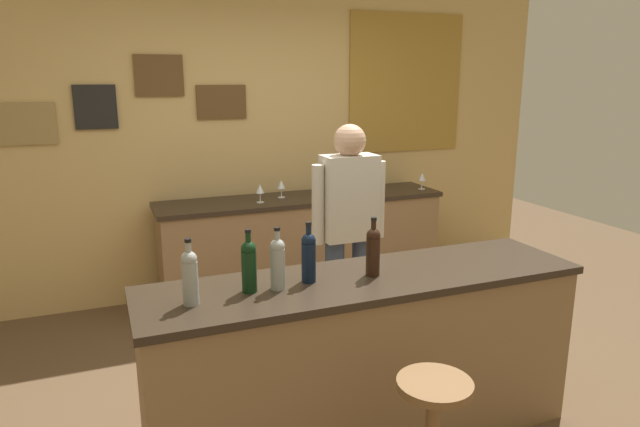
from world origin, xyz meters
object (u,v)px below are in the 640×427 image
wine_bottle_c (278,262)px  wine_glass_b (281,185)px  wine_bottle_a (190,276)px  wine_bottle_e (373,250)px  bartender (349,228)px  wine_glass_c (368,179)px  coffee_mug (322,192)px  wine_glass_a (260,189)px  wine_bottle_d (309,255)px  wine_glass_d (422,177)px  wine_bottle_b (249,264)px

wine_bottle_c → wine_glass_b: 2.20m
wine_bottle_a → wine_bottle_e: same height
bartender → wine_glass_c: 1.45m
bartender → coffee_mug: bartender is taller
wine_glass_c → wine_glass_a: bearing=-173.9°
wine_bottle_e → wine_glass_a: size_ratio=1.97×
wine_glass_a → wine_glass_b: bearing=28.5°
wine_bottle_a → wine_glass_a: 2.19m
wine_glass_b → coffee_mug: size_ratio=1.24×
wine_bottle_e → wine_bottle_d: bearing=174.2°
bartender → wine_bottle_a: bartender is taller
wine_bottle_c → wine_glass_b: bearing=71.6°
wine_glass_b → wine_glass_c: same height
bartender → wine_glass_d: 1.68m
bartender → wine_bottle_d: bearing=-126.0°
wine_bottle_b → wine_glass_a: wine_bottle_b is taller
wine_bottle_d → wine_glass_a: 1.95m
wine_glass_b → wine_glass_d: bearing=-5.3°
wine_bottle_c → wine_glass_d: size_ratio=1.97×
wine_bottle_c → wine_glass_c: 2.57m
wine_bottle_a → wine_glass_a: wine_bottle_a is taller
wine_glass_c → wine_glass_d: size_ratio=1.00×
wine_glass_a → wine_bottle_c: bearing=-103.5°
wine_bottle_b → wine_glass_a: size_ratio=1.97×
wine_bottle_d → wine_glass_a: wine_bottle_d is taller
wine_bottle_b → bartender: bearing=42.8°
wine_bottle_d → coffee_mug: wine_bottle_d is taller
wine_glass_b → wine_glass_d: 1.33m
wine_bottle_d → wine_bottle_e: 0.34m
bartender → wine_bottle_e: bearing=-106.6°
wine_bottle_e → wine_glass_b: 2.09m
bartender → wine_bottle_e: 0.89m
wine_bottle_a → wine_bottle_c: bearing=5.2°
bartender → wine_bottle_a: size_ratio=5.29×
bartender → wine_bottle_c: bearing=-131.9°
wine_glass_c → coffee_mug: wine_glass_c is taller
wine_bottle_e → coffee_mug: bearing=75.4°
wine_glass_b → wine_bottle_d: bearing=-104.3°
wine_glass_d → wine_glass_b: bearing=174.7°
bartender → wine_bottle_d: bartender is taller
bartender → wine_glass_c: bearing=58.4°
wine_bottle_e → wine_glass_a: wine_bottle_e is taller
wine_bottle_e → wine_glass_c: (1.01, 2.07, -0.05)m
bartender → wine_bottle_c: size_ratio=5.29×
wine_glass_a → coffee_mug: 0.55m
wine_bottle_d → coffee_mug: 2.12m
wine_bottle_a → wine_bottle_e: bearing=2.5°
wine_bottle_b → wine_glass_d: 2.90m
wine_bottle_b → wine_glass_c: size_ratio=1.97×
wine_bottle_b → wine_bottle_e: (0.64, -0.01, 0.00)m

